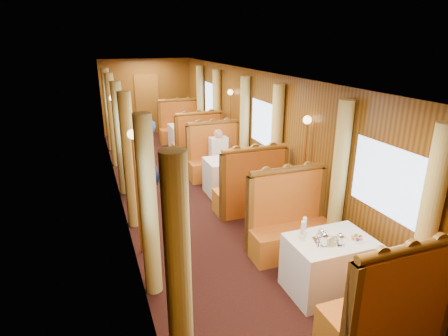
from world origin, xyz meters
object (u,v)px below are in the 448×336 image
rose_vase_mid (231,151)px  banquette_far_fwd (198,144)px  teapot_left (324,241)px  banquette_near_aft (290,226)px  teapot_back (322,236)px  teapot_right (340,241)px  steward (148,162)px  banquette_mid_aft (215,160)px  banquette_mid_fwd (250,191)px  rose_vase_far (187,119)px  table_near (329,265)px  fruit_plate (357,238)px  table_far (188,137)px  table_mid (231,176)px  tea_tray (328,242)px  banquette_near_fwd (387,313)px  passenger (219,150)px  banquette_far_aft (180,128)px

rose_vase_mid → banquette_far_fwd: bearing=89.6°
banquette_far_fwd → teapot_left: (-0.18, -6.08, 0.40)m
banquette_near_aft → teapot_back: bearing=-97.8°
banquette_far_fwd → teapot_right: 6.15m
rose_vase_mid → steward: 1.69m
teapot_right → steward: 4.15m
banquette_near_aft → banquette_mid_aft: size_ratio=1.00×
banquette_mid_fwd → rose_vase_far: (-0.01, 4.53, 0.50)m
banquette_near_aft → banquette_far_fwd: bearing=90.0°
table_near → rose_vase_mid: size_ratio=2.92×
banquette_mid_fwd → teapot_left: (-0.18, -2.58, 0.40)m
banquette_mid_fwd → steward: (-1.70, 1.14, 0.41)m
teapot_right → rose_vase_far: bearing=85.3°
banquette_mid_fwd → fruit_plate: banquette_mid_fwd is taller
table_far → teapot_left: 7.11m
teapot_right → rose_vase_far: 7.16m
table_mid → table_far: 3.50m
banquette_mid_fwd → rose_vase_far: banquette_mid_fwd is taller
table_far → banquette_far_fwd: size_ratio=0.78×
banquette_mid_fwd → banquette_far_fwd: same height
table_near → teapot_left: size_ratio=5.91×
rose_vase_far → teapot_back: bearing=-91.0°
banquette_mid_aft → rose_vase_mid: (-0.02, -1.03, 0.50)m
tea_tray → teapot_right: bearing=-44.6°
banquette_near_fwd → table_far: banquette_near_fwd is taller
banquette_near_aft → banquette_mid_fwd: bearing=90.0°
banquette_mid_fwd → banquette_far_fwd: size_ratio=1.00×
banquette_far_fwd → rose_vase_mid: bearing=-90.4°
table_mid → steward: (-1.70, 0.13, 0.46)m
rose_vase_mid → steward: size_ratio=0.22×
teapot_back → rose_vase_far: size_ratio=0.43×
banquette_far_fwd → rose_vase_mid: (-0.02, -2.50, 0.50)m
banquette_near_aft → passenger: (-0.00, 3.25, 0.32)m
banquette_near_fwd → steward: steward is taller
teapot_back → steward: steward is taller
table_near → banquette_near_aft: size_ratio=0.78×
table_far → rose_vase_mid: bearing=-90.3°
banquette_mid_aft → rose_vase_mid: 1.15m
table_near → teapot_left: bearing=-151.9°
steward → banquette_mid_aft: bearing=133.7°
teapot_right → fruit_plate: (0.27, 0.03, -0.04)m
table_far → fruit_plate: fruit_plate is taller
banquette_near_aft → rose_vase_mid: size_ratio=3.72×
table_mid → teapot_back: (-0.14, -3.48, 0.44)m
banquette_far_aft → fruit_plate: (0.29, -8.13, 0.35)m
banquette_far_fwd → tea_tray: size_ratio=3.94×
table_far → rose_vase_far: bearing=130.1°
table_mid → passenger: (-0.00, 0.77, 0.37)m
banquette_near_fwd → tea_tray: banquette_near_fwd is taller
banquette_far_aft → banquette_far_fwd: bearing=-90.0°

